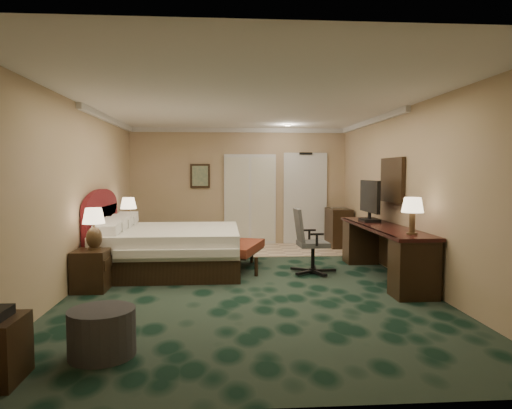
{
  "coord_description": "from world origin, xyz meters",
  "views": [
    {
      "loc": [
        -0.37,
        -6.86,
        1.67
      ],
      "look_at": [
        0.17,
        0.6,
        1.15
      ],
      "focal_mm": 32.0,
      "sensor_mm": 36.0,
      "label": 1
    }
  ],
  "objects": [
    {
      "name": "floor",
      "position": [
        0.0,
        0.0,
        0.0
      ],
      "size": [
        5.0,
        7.5,
        0.0
      ],
      "primitive_type": "cube",
      "color": "black",
      "rests_on": "ground"
    },
    {
      "name": "ceiling",
      "position": [
        0.0,
        0.0,
        2.7
      ],
      "size": [
        5.0,
        7.5,
        0.0
      ],
      "primitive_type": "cube",
      "color": "white",
      "rests_on": "wall_back"
    },
    {
      "name": "wall_back",
      "position": [
        0.0,
        3.75,
        1.35
      ],
      "size": [
        5.0,
        0.0,
        2.7
      ],
      "primitive_type": "cube",
      "color": "tan",
      "rests_on": "ground"
    },
    {
      "name": "wall_front",
      "position": [
        0.0,
        -3.75,
        1.35
      ],
      "size": [
        5.0,
        0.0,
        2.7
      ],
      "primitive_type": "cube",
      "color": "tan",
      "rests_on": "ground"
    },
    {
      "name": "wall_left",
      "position": [
        -2.5,
        0.0,
        1.35
      ],
      "size": [
        0.0,
        7.5,
        2.7
      ],
      "primitive_type": "cube",
      "color": "tan",
      "rests_on": "ground"
    },
    {
      "name": "wall_right",
      "position": [
        2.5,
        0.0,
        1.35
      ],
      "size": [
        0.0,
        7.5,
        2.7
      ],
      "primitive_type": "cube",
      "color": "tan",
      "rests_on": "ground"
    },
    {
      "name": "crown_molding",
      "position": [
        0.0,
        0.0,
        2.65
      ],
      "size": [
        5.0,
        7.5,
        0.1
      ],
      "primitive_type": null,
      "color": "silver",
      "rests_on": "wall_back"
    },
    {
      "name": "tile_patch",
      "position": [
        0.9,
        2.9,
        0.01
      ],
      "size": [
        3.2,
        1.7,
        0.01
      ],
      "primitive_type": "cube",
      "color": "tan",
      "rests_on": "ground"
    },
    {
      "name": "headboard",
      "position": [
        -2.44,
        1.0,
        0.7
      ],
      "size": [
        0.12,
        2.0,
        1.4
      ],
      "primitive_type": null,
      "color": "#4C1018",
      "rests_on": "ground"
    },
    {
      "name": "entry_door",
      "position": [
        1.55,
        3.72,
        1.05
      ],
      "size": [
        1.02,
        0.06,
        2.18
      ],
      "primitive_type": "cube",
      "color": "silver",
      "rests_on": "ground"
    },
    {
      "name": "closet_doors",
      "position": [
        0.25,
        3.71,
        1.05
      ],
      "size": [
        1.2,
        0.06,
        2.1
      ],
      "primitive_type": "cube",
      "color": "beige",
      "rests_on": "ground"
    },
    {
      "name": "wall_art",
      "position": [
        -0.9,
        3.71,
        1.6
      ],
      "size": [
        0.45,
        0.06,
        0.55
      ],
      "primitive_type": "cube",
      "color": "#4A695B",
      "rests_on": "wall_back"
    },
    {
      "name": "wall_mirror",
      "position": [
        2.46,
        0.6,
        1.55
      ],
      "size": [
        0.05,
        0.95,
        0.75
      ],
      "primitive_type": "cube",
      "color": "white",
      "rests_on": "wall_right"
    },
    {
      "name": "bed",
      "position": [
        -1.26,
        0.94,
        0.36
      ],
      "size": [
        2.28,
        2.12,
        0.72
      ],
      "primitive_type": "cube",
      "color": "silver",
      "rests_on": "ground"
    },
    {
      "name": "nightstand_near",
      "position": [
        -2.25,
        -0.31,
        0.29
      ],
      "size": [
        0.46,
        0.53,
        0.58
      ],
      "primitive_type": "cube",
      "color": "black",
      "rests_on": "ground"
    },
    {
      "name": "nightstand_far",
      "position": [
        -2.24,
        2.22,
        0.3
      ],
      "size": [
        0.48,
        0.55,
        0.6
      ],
      "primitive_type": "cube",
      "color": "black",
      "rests_on": "ground"
    },
    {
      "name": "lamp_near",
      "position": [
        -2.21,
        -0.26,
        0.88
      ],
      "size": [
        0.4,
        0.4,
        0.59
      ],
      "primitive_type": null,
      "rotation": [
        0.0,
        0.0,
        -0.32
      ],
      "color": "#301E13",
      "rests_on": "nightstand_near"
    },
    {
      "name": "lamp_far",
      "position": [
        -2.23,
        2.22,
        0.89
      ],
      "size": [
        0.4,
        0.4,
        0.59
      ],
      "primitive_type": null,
      "rotation": [
        0.0,
        0.0,
        0.32
      ],
      "color": "#301E13",
      "rests_on": "nightstand_far"
    },
    {
      "name": "bed_bench",
      "position": [
        -0.02,
        0.97,
        0.22
      ],
      "size": [
        0.84,
        1.4,
        0.45
      ],
      "primitive_type": "cube",
      "rotation": [
        0.0,
        0.0,
        -0.31
      ],
      "color": "maroon",
      "rests_on": "ground"
    },
    {
      "name": "ottoman",
      "position": [
        -1.48,
        -2.7,
        0.22
      ],
      "size": [
        0.72,
        0.72,
        0.43
      ],
      "primitive_type": "cylinder",
      "rotation": [
        0.0,
        0.0,
        0.22
      ],
      "color": "#28282C",
      "rests_on": "ground"
    },
    {
      "name": "desk",
      "position": [
        2.17,
        0.18,
        0.42
      ],
      "size": [
        0.62,
        2.88,
        0.83
      ],
      "primitive_type": "cube",
      "color": "black",
      "rests_on": "ground"
    },
    {
      "name": "tv",
      "position": [
        2.15,
        0.82,
        1.19
      ],
      "size": [
        0.08,
        0.91,
        0.71
      ],
      "primitive_type": "cube",
      "rotation": [
        0.0,
        0.0,
        0.0
      ],
      "color": "black",
      "rests_on": "desk"
    },
    {
      "name": "desk_lamp",
      "position": [
        2.19,
        -0.87,
        1.09
      ],
      "size": [
        0.33,
        0.33,
        0.52
      ],
      "primitive_type": null,
      "rotation": [
        0.0,
        0.0,
        -0.11
      ],
      "color": "#301E13",
      "rests_on": "desk"
    },
    {
      "name": "desk_chair",
      "position": [
        1.11,
        0.55,
        0.54
      ],
      "size": [
        0.66,
        0.62,
        1.09
      ],
      "primitive_type": null,
      "rotation": [
        0.0,
        0.0,
        0.05
      ],
      "color": "#494949",
      "rests_on": "ground"
    },
    {
      "name": "minibar",
      "position": [
        2.22,
        3.2,
        0.43
      ],
      "size": [
        0.46,
        0.82,
        0.87
      ],
      "primitive_type": "cube",
      "color": "black",
      "rests_on": "ground"
    }
  ]
}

